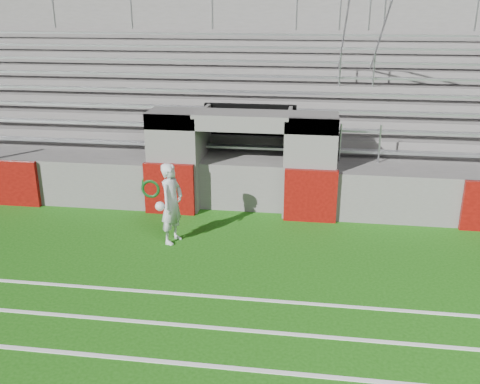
# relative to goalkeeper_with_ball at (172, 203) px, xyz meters

# --- Properties ---
(ground) EXTENTS (90.00, 90.00, 0.00)m
(ground) POSITION_rel_goalkeeper_with_ball_xyz_m (1.28, -1.29, -0.93)
(ground) COLOR #18530D
(ground) RESTS_ON ground
(stadium_structure) EXTENTS (26.00, 8.48, 5.42)m
(stadium_structure) POSITION_rel_goalkeeper_with_ball_xyz_m (1.28, 6.68, 0.56)
(stadium_structure) COLOR #585654
(stadium_structure) RESTS_ON ground
(goalkeeper_with_ball) EXTENTS (0.67, 0.78, 1.87)m
(goalkeeper_with_ball) POSITION_rel_goalkeeper_with_ball_xyz_m (0.00, 0.00, 0.00)
(goalkeeper_with_ball) COLOR #B8BFC3
(goalkeeper_with_ball) RESTS_ON ground
(hose_coil) EXTENTS (0.52, 0.15, 0.63)m
(hose_coil) POSITION_rel_goalkeeper_with_ball_xyz_m (-0.99, 1.63, -0.20)
(hose_coil) COLOR #0D410F
(hose_coil) RESTS_ON ground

